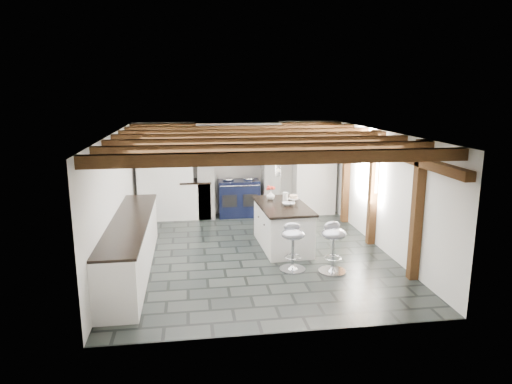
{
  "coord_description": "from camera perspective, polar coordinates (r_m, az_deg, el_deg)",
  "views": [
    {
      "loc": [
        -1.15,
        -8.21,
        3.04
      ],
      "look_at": [
        0.1,
        0.4,
        1.1
      ],
      "focal_mm": 32.0,
      "sensor_mm": 36.0,
      "label": 1
    }
  ],
  "objects": [
    {
      "name": "bar_stool_far",
      "position": [
        7.87,
        4.63,
        -6.19
      ],
      "size": [
        0.45,
        0.45,
        0.83
      ],
      "rotation": [
        0.0,
        0.0,
        -0.07
      ],
      "color": "silver",
      "rests_on": "ground"
    },
    {
      "name": "range_cooker",
      "position": [
        11.25,
        -2.17,
        -0.67
      ],
      "size": [
        1.0,
        0.63,
        0.99
      ],
      "color": "black",
      "rests_on": "ground"
    },
    {
      "name": "kitchen_island",
      "position": [
        9.05,
        3.32,
        -4.15
      ],
      "size": [
        0.98,
        1.78,
        1.15
      ],
      "rotation": [
        0.0,
        0.0,
        0.04
      ],
      "color": "white",
      "rests_on": "ground"
    },
    {
      "name": "room_shell",
      "position": [
        9.84,
        -4.94,
        0.95
      ],
      "size": [
        6.0,
        6.03,
        6.0
      ],
      "color": "silver",
      "rests_on": "ground"
    },
    {
      "name": "ground",
      "position": [
        8.83,
        -0.27,
        -7.57
      ],
      "size": [
        6.0,
        6.0,
        0.0
      ],
      "primitive_type": "plane",
      "color": "black",
      "rests_on": "ground"
    },
    {
      "name": "bar_stool_near",
      "position": [
        7.85,
        9.61,
        -6.14
      ],
      "size": [
        0.51,
        0.51,
        0.88
      ],
      "rotation": [
        0.0,
        0.0,
        0.2
      ],
      "color": "silver",
      "rests_on": "ground"
    }
  ]
}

